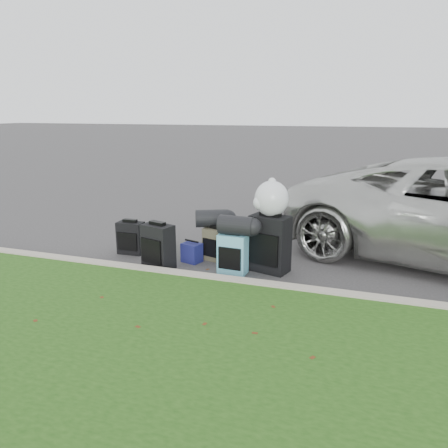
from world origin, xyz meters
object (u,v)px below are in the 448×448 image
(tote_green, at_px, (160,240))
(suitcase_large_black_left, at_px, (158,246))
(suitcase_olive, at_px, (216,244))
(suitcase_large_black_right, at_px, (270,244))
(tote_navy, at_px, (192,253))
(suitcase_small_black, at_px, (131,238))
(suitcase_teal, at_px, (233,254))

(tote_green, bearing_deg, suitcase_large_black_left, -45.25)
(tote_green, bearing_deg, suitcase_olive, 8.85)
(suitcase_large_black_left, bearing_deg, suitcase_large_black_right, 30.61)
(suitcase_olive, distance_m, tote_green, 1.10)
(suitcase_large_black_right, bearing_deg, tote_navy, -164.30)
(suitcase_small_black, distance_m, suitcase_large_black_left, 0.88)
(suitcase_small_black, xyz_separation_m, suitcase_large_black_left, (0.74, -0.47, 0.07))
(suitcase_teal, bearing_deg, tote_navy, 164.21)
(suitcase_olive, xyz_separation_m, tote_navy, (-0.33, -0.20, -0.11))
(suitcase_large_black_right, xyz_separation_m, tote_navy, (-1.23, -0.01, -0.27))
(suitcase_teal, bearing_deg, suitcase_large_black_right, 31.24)
(suitcase_teal, xyz_separation_m, suitcase_large_black_right, (0.48, 0.26, 0.12))
(suitcase_olive, distance_m, tote_navy, 0.40)
(suitcase_olive, xyz_separation_m, suitcase_large_black_right, (0.90, -0.20, 0.16))
(suitcase_small_black, height_order, tote_green, suitcase_small_black)
(suitcase_large_black_right, bearing_deg, suitcase_small_black, -166.26)
(suitcase_large_black_left, bearing_deg, suitcase_olive, 57.29)
(suitcase_olive, relative_size, tote_green, 1.51)
(suitcase_large_black_left, bearing_deg, suitcase_small_black, 163.96)
(suitcase_large_black_left, height_order, suitcase_olive, suitcase_large_black_left)
(suitcase_small_black, relative_size, suitcase_teal, 0.91)
(suitcase_teal, relative_size, tote_green, 1.72)
(suitcase_olive, height_order, tote_navy, suitcase_olive)
(tote_green, bearing_deg, suitcase_small_black, -118.11)
(suitcase_teal, bearing_deg, suitcase_large_black_left, -169.74)
(suitcase_teal, height_order, tote_navy, suitcase_teal)
(suitcase_teal, xyz_separation_m, tote_green, (-1.50, 0.66, -0.12))
(suitcase_large_black_right, bearing_deg, suitcase_large_black_left, -150.42)
(suitcase_teal, xyz_separation_m, tote_navy, (-0.75, 0.25, -0.14))
(suitcase_large_black_right, relative_size, tote_green, 2.46)
(suitcase_large_black_right, distance_m, tote_green, 2.04)
(suitcase_olive, height_order, suitcase_teal, suitcase_teal)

